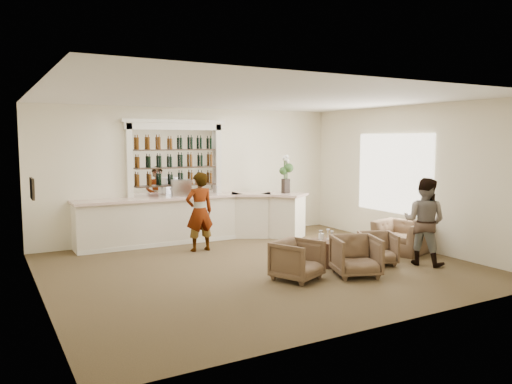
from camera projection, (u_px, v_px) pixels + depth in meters
ground at (261, 267)px, 9.83m from camera, size 8.00×8.00×0.00m
room_shell at (251, 148)px, 10.28m from camera, size 8.04×7.02×3.32m
bar_counter at (195, 218)px, 12.30m from camera, size 5.72×1.80×1.14m
back_bar_alcove at (176, 159)px, 12.34m from camera, size 2.64×0.25×3.00m
cocktail_table at (326, 253)px, 10.02m from camera, size 0.71×0.71×0.50m
sommelier at (199, 212)px, 11.22m from camera, size 0.65×0.43×1.79m
guest at (424, 221)px, 10.00m from camera, size 0.97×1.06×1.75m
armchair_left at (297, 260)px, 8.95m from camera, size 1.02×1.03×0.71m
armchair_center at (356, 256)px, 9.20m from camera, size 1.03×1.05×0.74m
armchair_right at (378, 248)px, 10.09m from camera, size 0.93×0.94×0.64m
armchair_far at (402, 237)px, 11.12m from camera, size 1.22×1.30×0.70m
espresso_machine at (181, 188)px, 12.11m from camera, size 0.53×0.48×0.40m
flower_vase at (286, 172)px, 12.80m from camera, size 0.26×0.26×0.98m
wine_glass_bar_left at (217, 190)px, 12.50m from camera, size 0.07×0.07×0.21m
wine_glass_bar_right at (171, 192)px, 12.04m from camera, size 0.07×0.07×0.21m
wine_glass_tbl_a at (321, 236)px, 9.95m from camera, size 0.07×0.07×0.21m
wine_glass_tbl_b at (328, 234)px, 10.10m from camera, size 0.07×0.07×0.21m
wine_glass_tbl_c at (332, 236)px, 9.88m from camera, size 0.07×0.07×0.21m
napkin_holder at (321, 236)px, 10.09m from camera, size 0.08×0.08×0.12m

